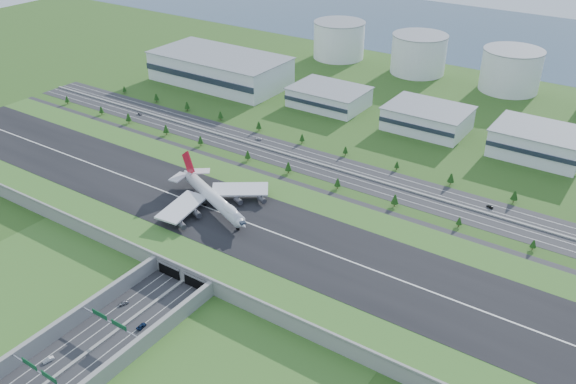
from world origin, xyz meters
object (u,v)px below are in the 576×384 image
Objects in this scene: fuel_tank_a at (339,40)px; car_0 at (124,303)px; boeing_747 at (213,197)px; car_1 at (48,360)px; car_4 at (140,114)px; car_2 at (141,326)px; car_5 at (490,207)px; car_7 at (259,139)px.

fuel_tank_a reaches higher than car_0.
boeing_747 is at bearing -72.70° from fuel_tank_a.
boeing_747 is 124.44m from car_1.
car_0 reaches higher than car_4.
boeing_747 reaches higher than car_2.
car_0 is 233.96m from car_4.
car_4 is 1.07× the size of car_5.
car_0 reaches higher than car_5.
fuel_tank_a is 10.45× the size of car_7.
car_1 is at bearing -2.35° from car_5.
fuel_tank_a is 403.37m from car_0.
car_4 is (-163.05, 167.79, -0.04)m from car_0.
car_2 is 209.67m from car_5.
car_0 is at bearing -7.81° from car_5.
boeing_747 is 161.42m from car_5.
car_7 is (-56.73, 181.99, -0.12)m from car_0.
car_7 is at bearing -73.75° from car_2.
car_5 is (94.30, 187.27, -0.01)m from car_2.
car_2 is at bearing -47.30° from boeing_747.
car_2 reaches higher than car_7.
car_0 is 1.05× the size of car_4.
car_1 is 0.98× the size of car_7.
car_7 is (-169.41, 1.28, -0.01)m from car_5.
car_7 is at bearing -67.74° from car_4.
car_1 is 0.92× the size of car_2.
car_7 is at bearing -75.79° from fuel_tank_a.
car_0 reaches higher than car_2.
car_5 is at bearing 61.38° from boeing_747.
car_0 is at bearing -74.33° from fuel_tank_a.
car_0 is at bearing -121.17° from car_4.
car_4 is at bearing 172.61° from boeing_747.
car_4 is at bearing -100.57° from car_7.
boeing_747 is at bearing 122.93° from car_0.
car_4 is at bearing 141.29° from car_1.
car_1 is 39.59m from car_2.
car_4 is (-164.57, 210.16, 0.00)m from car_1.
car_1 is (110.41, -430.41, -16.61)m from fuel_tank_a.
car_0 is (108.89, -388.04, -16.57)m from fuel_tank_a.
boeing_747 is at bearing -75.59° from car_2.
car_2 is (16.85, 35.82, -0.07)m from car_1.
car_1 is at bearing -75.61° from fuel_tank_a.
boeing_747 is at bearing -27.30° from car_5.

